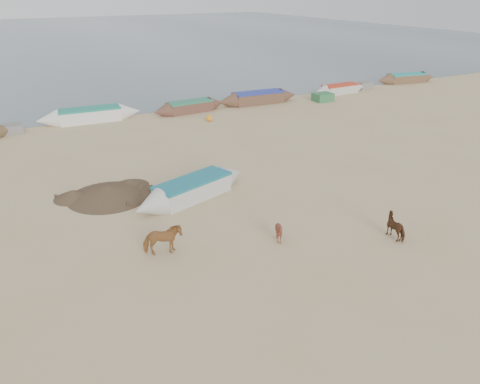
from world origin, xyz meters
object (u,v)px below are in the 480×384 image
at_px(calf_right, 397,226).
at_px(near_canoe, 193,189).
at_px(cow_adult, 163,240).
at_px(calf_front, 279,232).

bearing_deg(calf_right, near_canoe, 16.15).
distance_m(cow_adult, near_canoe, 4.84).
distance_m(calf_front, calf_right, 4.47).
relative_size(cow_adult, near_canoe, 0.22).
distance_m(calf_right, near_canoe, 8.75).
bearing_deg(near_canoe, calf_front, -94.62).
bearing_deg(calf_front, calf_right, 42.99).
relative_size(calf_front, near_canoe, 0.13).
relative_size(cow_adult, calf_right, 1.47).
xyz_separation_m(calf_front, calf_right, (4.11, -1.77, 0.05)).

